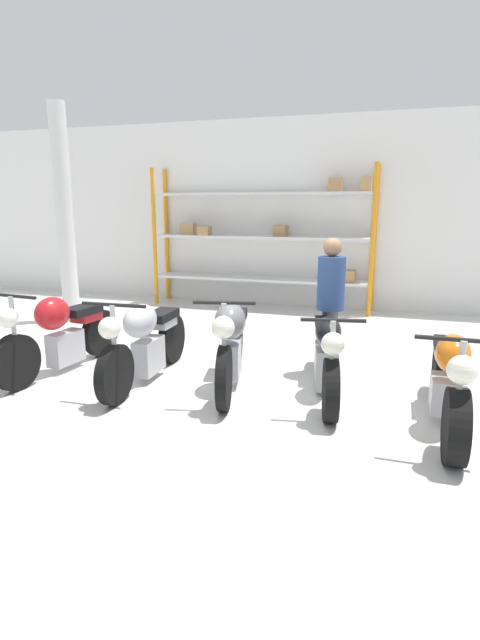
{
  "coord_description": "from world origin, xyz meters",
  "views": [
    {
      "loc": [
        1.65,
        -4.82,
        1.95
      ],
      "look_at": [
        0.0,
        0.4,
        0.7
      ],
      "focal_mm": 28.0,
      "sensor_mm": 36.0,
      "label": 1
    }
  ],
  "objects_px": {
    "motorcycle_red": "(60,332)",
    "motorcycle_grey": "(231,341)",
    "motorcycle_orange": "(449,381)",
    "motorcycle_black": "(327,354)",
    "motorcycle_silver": "(145,340)",
    "shelving_rack": "(264,235)",
    "person_browsing": "(331,296)"
  },
  "relations": [
    {
      "from": "motorcycle_red",
      "to": "motorcycle_grey",
      "type": "xyz_separation_m",
      "value": [
        2.1,
        0.13,
        0.02
      ]
    },
    {
      "from": "motorcycle_grey",
      "to": "motorcycle_orange",
      "type": "xyz_separation_m",
      "value": [
        2.19,
        -0.38,
        -0.08
      ]
    },
    {
      "from": "motorcycle_grey",
      "to": "motorcycle_black",
      "type": "xyz_separation_m",
      "value": [
        1.02,
        0.15,
        -0.09
      ]
    },
    {
      "from": "motorcycle_silver",
      "to": "motorcycle_grey",
      "type": "bearing_deg",
      "value": 95.74
    },
    {
      "from": "shelving_rack",
      "to": "person_browsing",
      "type": "bearing_deg",
      "value": -64.2
    },
    {
      "from": "motorcycle_black",
      "to": "person_browsing",
      "type": "bearing_deg",
      "value": 174.51
    },
    {
      "from": "motorcycle_silver",
      "to": "motorcycle_orange",
      "type": "distance_m",
      "value": 3.17
    },
    {
      "from": "shelving_rack",
      "to": "motorcycle_orange",
      "type": "bearing_deg",
      "value": -58.16
    },
    {
      "from": "motorcycle_silver",
      "to": "motorcycle_grey",
      "type": "height_order",
      "value": "motorcycle_grey"
    },
    {
      "from": "motorcycle_grey",
      "to": "motorcycle_silver",
      "type": "bearing_deg",
      "value": -95.0
    },
    {
      "from": "motorcycle_grey",
      "to": "person_browsing",
      "type": "height_order",
      "value": "person_browsing"
    },
    {
      "from": "motorcycle_grey",
      "to": "motorcycle_orange",
      "type": "distance_m",
      "value": 2.22
    },
    {
      "from": "motorcycle_black",
      "to": "motorcycle_silver",
      "type": "bearing_deg",
      "value": -92.87
    },
    {
      "from": "shelving_rack",
      "to": "motorcycle_grey",
      "type": "distance_m",
      "value": 4.6
    },
    {
      "from": "motorcycle_orange",
      "to": "shelving_rack",
      "type": "bearing_deg",
      "value": -147.99
    },
    {
      "from": "motorcycle_black",
      "to": "person_browsing",
      "type": "distance_m",
      "value": 0.82
    },
    {
      "from": "motorcycle_red",
      "to": "person_browsing",
      "type": "bearing_deg",
      "value": 112.27
    },
    {
      "from": "motorcycle_silver",
      "to": "motorcycle_red",
      "type": "bearing_deg",
      "value": -92.03
    },
    {
      "from": "motorcycle_silver",
      "to": "motorcycle_black",
      "type": "bearing_deg",
      "value": 96.07
    },
    {
      "from": "person_browsing",
      "to": "motorcycle_black",
      "type": "bearing_deg",
      "value": 69.21
    },
    {
      "from": "shelving_rack",
      "to": "motorcycle_red",
      "type": "bearing_deg",
      "value": -105.88
    },
    {
      "from": "shelving_rack",
      "to": "motorcycle_silver",
      "type": "distance_m",
      "value": 4.66
    },
    {
      "from": "motorcycle_silver",
      "to": "person_browsing",
      "type": "bearing_deg",
      "value": 113.2
    },
    {
      "from": "shelving_rack",
      "to": "motorcycle_red",
      "type": "xyz_separation_m",
      "value": [
        -1.3,
        -4.57,
        -0.92
      ]
    },
    {
      "from": "motorcycle_grey",
      "to": "person_browsing",
      "type": "relative_size",
      "value": 1.23
    },
    {
      "from": "shelving_rack",
      "to": "motorcycle_silver",
      "type": "xyz_separation_m",
      "value": [
        -0.17,
        -4.57,
        -0.92
      ]
    },
    {
      "from": "motorcycle_red",
      "to": "motorcycle_grey",
      "type": "distance_m",
      "value": 2.11
    },
    {
      "from": "shelving_rack",
      "to": "motorcycle_black",
      "type": "distance_m",
      "value": 4.76
    },
    {
      "from": "shelving_rack",
      "to": "motorcycle_black",
      "type": "xyz_separation_m",
      "value": [
        1.83,
        -4.28,
        -0.98
      ]
    },
    {
      "from": "motorcycle_silver",
      "to": "motorcycle_black",
      "type": "distance_m",
      "value": 2.02
    },
    {
      "from": "motorcycle_red",
      "to": "motorcycle_orange",
      "type": "distance_m",
      "value": 4.3
    },
    {
      "from": "motorcycle_orange",
      "to": "motorcycle_grey",
      "type": "bearing_deg",
      "value": -99.79
    }
  ]
}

